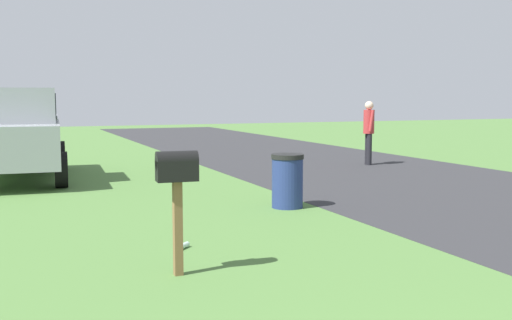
% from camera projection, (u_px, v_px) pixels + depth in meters
% --- Properties ---
extents(mailbox, '(0.23, 0.45, 1.33)m').
position_uv_depth(mailbox, '(177.00, 177.00, 6.28)').
color(mailbox, brown).
rests_on(mailbox, ground).
extents(pickup_truck, '(4.91, 2.35, 2.09)m').
position_uv_depth(pickup_truck, '(17.00, 132.00, 13.49)').
color(pickup_truck, '#93999E').
rests_on(pickup_truck, ground).
extents(trash_bin, '(0.56, 0.56, 0.92)m').
position_uv_depth(trash_bin, '(287.00, 181.00, 10.25)').
color(trash_bin, navy).
rests_on(trash_bin, ground).
extents(pedestrian, '(0.48, 0.30, 1.78)m').
position_uv_depth(pedestrian, '(369.00, 128.00, 16.67)').
color(pedestrian, black).
rests_on(pedestrian, ground).
extents(litter_bottle_midfield_a, '(0.20, 0.21, 0.07)m').
position_uv_depth(litter_bottle_midfield_a, '(183.00, 246.00, 7.49)').
color(litter_bottle_midfield_a, '#B2D8BF').
rests_on(litter_bottle_midfield_a, ground).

